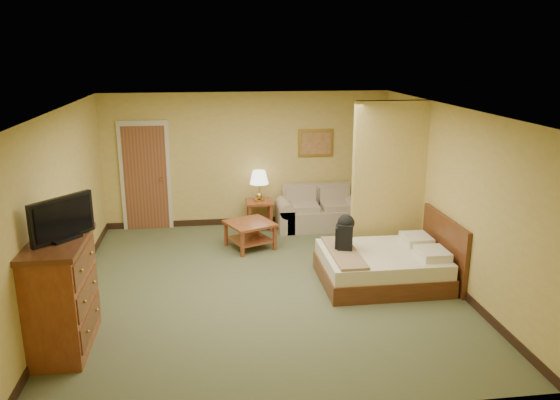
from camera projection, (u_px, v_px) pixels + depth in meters
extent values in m
plane|color=#545C3B|center=(264.00, 285.00, 8.07)|extent=(6.00, 6.00, 0.00)
plane|color=white|center=(262.00, 109.00, 7.37)|extent=(6.00, 6.00, 0.00)
cube|color=tan|center=(247.00, 160.00, 10.59)|extent=(5.50, 0.02, 2.60)
cube|color=tan|center=(61.00, 208.00, 7.37)|extent=(0.02, 6.00, 2.60)
cube|color=tan|center=(448.00, 194.00, 8.07)|extent=(0.02, 6.00, 2.60)
cube|color=tan|center=(389.00, 181.00, 8.88)|extent=(1.20, 0.15, 2.60)
cube|color=beige|center=(146.00, 176.00, 10.38)|extent=(0.94, 0.06, 2.10)
cube|color=brown|center=(146.00, 178.00, 10.37)|extent=(0.80, 0.04, 2.00)
cylinder|color=#B59442|center=(161.00, 178.00, 10.36)|extent=(0.04, 0.12, 0.04)
cube|color=black|center=(248.00, 221.00, 10.91)|extent=(5.50, 0.02, 0.12)
cube|color=tan|center=(319.00, 218.00, 10.60)|extent=(1.34, 0.72, 0.40)
cube|color=tan|center=(316.00, 194.00, 10.78)|extent=(1.34, 0.17, 0.42)
cube|color=tan|center=(285.00, 218.00, 10.51)|extent=(0.29, 0.72, 0.45)
cube|color=tan|center=(353.00, 216.00, 10.68)|extent=(0.29, 0.72, 0.45)
cube|color=brown|center=(259.00, 202.00, 10.48)|extent=(0.51, 0.51, 0.04)
cube|color=brown|center=(260.00, 221.00, 10.58)|extent=(0.43, 0.43, 0.03)
cube|color=brown|center=(250.00, 219.00, 10.33)|extent=(0.05, 0.05, 0.52)
cube|color=brown|center=(271.00, 218.00, 10.39)|extent=(0.05, 0.05, 0.52)
cube|color=brown|center=(248.00, 213.00, 10.72)|extent=(0.05, 0.05, 0.52)
cube|color=brown|center=(269.00, 212.00, 10.77)|extent=(0.05, 0.05, 0.52)
cylinder|color=#B59442|center=(259.00, 200.00, 10.47)|extent=(0.18, 0.18, 0.04)
cylinder|color=#B59442|center=(259.00, 188.00, 10.41)|extent=(0.02, 0.02, 0.30)
cone|color=white|center=(259.00, 177.00, 10.35)|extent=(0.36, 0.36, 0.25)
cube|color=brown|center=(250.00, 223.00, 9.47)|extent=(0.97, 0.97, 0.04)
cube|color=brown|center=(250.00, 239.00, 9.55)|extent=(0.83, 0.83, 0.03)
cube|color=brown|center=(233.00, 243.00, 9.19)|extent=(0.05, 0.05, 0.44)
cube|color=brown|center=(266.00, 230.00, 9.87)|extent=(0.05, 0.05, 0.44)
cube|color=#B78E3F|center=(316.00, 143.00, 10.66)|extent=(0.70, 0.03, 0.54)
cube|color=#95552E|center=(316.00, 143.00, 10.64)|extent=(0.58, 0.02, 0.43)
cube|color=brown|center=(62.00, 297.00, 6.25)|extent=(0.58, 1.16, 1.27)
cube|color=#512612|center=(55.00, 243.00, 6.07)|extent=(0.65, 1.24, 0.06)
cube|color=black|center=(64.00, 238.00, 6.07)|extent=(0.38, 0.40, 0.03)
cube|color=black|center=(62.00, 218.00, 6.01)|extent=(0.55, 0.66, 0.48)
cube|color=#512612|center=(381.00, 274.00, 8.16)|extent=(1.79, 1.43, 0.27)
cube|color=#FAF3CD|center=(382.00, 258.00, 8.10)|extent=(1.73, 1.38, 0.21)
cube|color=#512612|center=(444.00, 248.00, 8.19)|extent=(0.06, 1.52, 0.98)
cube|color=white|center=(433.00, 254.00, 7.84)|extent=(0.40, 0.49, 0.13)
cube|color=white|center=(416.00, 239.00, 8.43)|extent=(0.40, 0.49, 0.13)
cube|color=#937250|center=(344.00, 252.00, 7.99)|extent=(0.40, 1.34, 0.04)
cube|color=black|center=(346.00, 237.00, 8.08)|extent=(0.29, 0.36, 0.42)
sphere|color=black|center=(346.00, 223.00, 8.02)|extent=(0.25, 0.25, 0.25)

